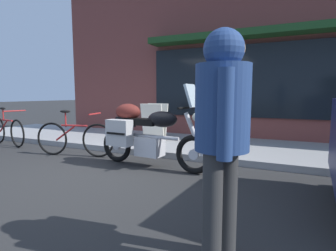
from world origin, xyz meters
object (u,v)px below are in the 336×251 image
Objects in this scene: touring_motorcycle at (144,132)px; sandwich_board_sign at (154,122)px; parked_bicycle at (74,138)px; second_bicycle_by_cafe at (7,130)px; pedestrian_walking at (222,120)px.

touring_motorcycle is 2.42× the size of sandwich_board_sign.
parked_bicycle is 1.00× the size of second_bicycle_by_cafe.
parked_bicycle is at bearing -118.52° from sandwich_board_sign.
pedestrian_walking is at bearing -48.42° from touring_motorcycle.
sandwich_board_sign is (-2.54, 3.81, -0.48)m from pedestrian_walking.
touring_motorcycle is 1.93m from sandwich_board_sign.
sandwich_board_sign is 0.54× the size of second_bicycle_by_cafe.
touring_motorcycle reaches higher than second_bicycle_by_cafe.
touring_motorcycle is 1.31× the size of parked_bicycle.
pedestrian_walking is 4.60m from sandwich_board_sign.
parked_bicycle is at bearing 148.42° from pedestrian_walking.
touring_motorcycle reaches higher than parked_bicycle.
parked_bicycle is at bearing 176.60° from touring_motorcycle.
parked_bicycle reaches higher than second_bicycle_by_cafe.
touring_motorcycle is 4.03m from second_bicycle_by_cafe.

